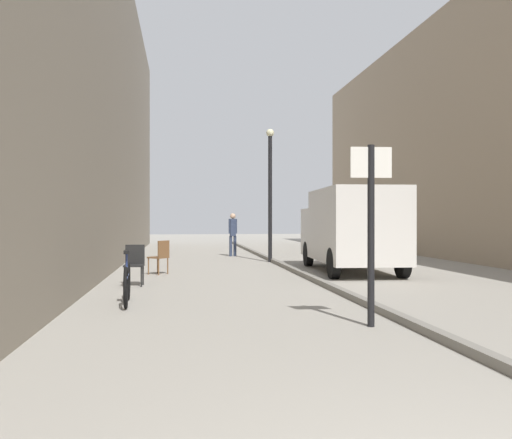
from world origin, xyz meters
TOP-DOWN VIEW (x-y plane):
  - ground_plane at (0.00, 12.00)m, footprint 80.00×80.00m
  - building_facade_left at (-5.30, 12.00)m, footprint 3.40×40.00m
  - kerb_strip at (1.58, 12.00)m, footprint 0.16×40.00m
  - pedestrian_main_foreground at (0.45, 19.89)m, footprint 0.35×0.23m
  - delivery_van at (3.25, 13.02)m, footprint 2.34×5.40m
  - street_sign_post at (1.03, 5.27)m, footprint 0.60×0.10m
  - lamp_post at (1.49, 16.77)m, footprint 0.28×0.28m
  - bicycle_leaning at (-2.63, 7.83)m, footprint 0.16×1.77m
  - cafe_chair_near_window at (-2.23, 12.99)m, footprint 0.62×0.62m
  - cafe_chair_by_doorway at (-2.73, 10.55)m, footprint 0.46×0.46m

SIDE VIEW (x-z plane):
  - ground_plane at x=0.00m, z-range 0.00..0.00m
  - kerb_strip at x=1.58m, z-range 0.00..0.12m
  - bicycle_leaning at x=-2.63m, z-range -0.11..0.87m
  - cafe_chair_near_window at x=-2.23m, z-range 0.08..1.02m
  - cafe_chair_by_doorway at x=-2.73m, z-range 0.08..1.02m
  - pedestrian_main_foreground at x=0.45m, z-range 0.14..1.91m
  - delivery_van at x=3.25m, z-range 0.09..2.48m
  - street_sign_post at x=1.03m, z-range 0.25..2.85m
  - lamp_post at x=1.49m, z-range 0.34..5.10m
  - building_facade_left at x=-5.30m, z-range 0.00..10.81m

